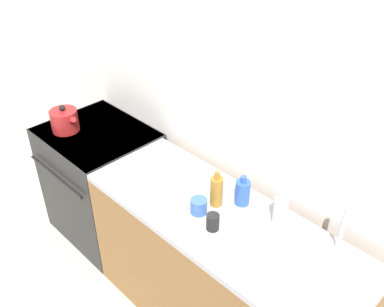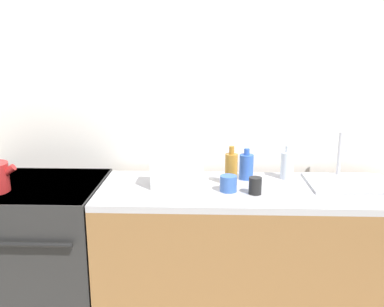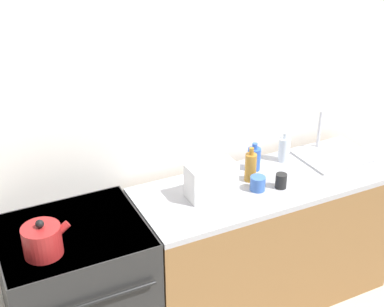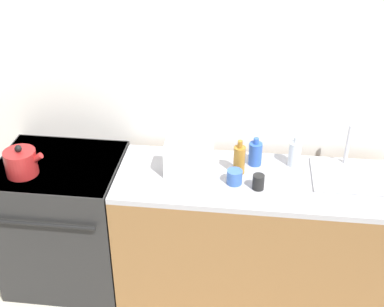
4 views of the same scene
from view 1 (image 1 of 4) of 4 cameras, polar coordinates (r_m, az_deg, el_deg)
name	(u,v)px [view 1 (image 1 of 4)]	position (r m, az deg, el deg)	size (l,w,h in m)	color
ground_plane	(124,295)	(3.23, -9.08, -18.09)	(12.00, 12.00, 0.00)	beige
wall_back	(197,97)	(2.75, 0.73, 7.56)	(8.00, 0.05, 2.60)	silver
stove	(103,181)	(3.42, -11.82, -3.66)	(0.78, 0.71, 0.93)	black
counter_block	(219,274)	(2.71, 3.62, -15.76)	(1.70, 0.63, 0.93)	brown
kettle	(65,120)	(3.21, -16.62, 4.26)	(0.25, 0.20, 0.20)	maroon
toaster	(173,170)	(2.53, -2.60, -2.25)	(0.29, 0.15, 0.21)	white
sink_tray	(322,262)	(2.21, 16.97, -13.70)	(0.43, 0.38, 0.28)	#B7B7BC
bottle_amber	(217,191)	(2.39, 3.29, -4.99)	(0.07, 0.07, 0.23)	#9E6B23
bottle_blue	(243,192)	(2.43, 6.76, -5.12)	(0.08, 0.08, 0.19)	#2D56B7
bottle_clear	(280,211)	(2.33, 11.69, -7.46)	(0.08, 0.08, 0.20)	silver
cup_black	(213,222)	(2.28, 2.79, -9.10)	(0.07, 0.07, 0.09)	black
cup_blue	(199,206)	(2.37, 0.91, -7.01)	(0.09, 0.09, 0.09)	#3860B2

